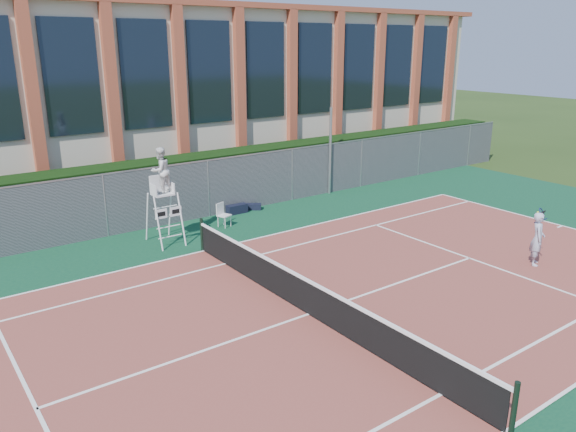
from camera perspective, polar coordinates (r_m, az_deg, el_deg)
ground at (r=14.18m, az=2.13°, el=-10.03°), size 120.00×120.00×0.00m
apron at (r=14.89m, az=-0.28°, el=-8.60°), size 36.00×20.00×0.01m
tennis_court at (r=14.17m, az=2.13°, el=-9.96°), size 23.77×10.97×0.02m
tennis_net at (r=13.94m, az=2.15°, el=-8.07°), size 0.10×11.30×1.10m
fence at (r=20.95m, az=-12.90°, el=1.88°), size 40.00×0.06×2.20m
hedge at (r=22.03m, az=-14.16°, el=2.54°), size 40.00×1.40×2.20m
building at (r=28.99m, az=-20.77°, el=11.52°), size 45.00×10.60×8.22m
steel_pole at (r=24.84m, az=4.30°, el=6.57°), size 0.12×0.12×3.82m
umpire_chair at (r=18.83m, az=-12.81°, el=4.26°), size 0.92×1.41×3.29m
plastic_chair at (r=20.66m, az=-6.70°, el=0.33°), size 0.53×0.53×0.88m
sports_bag_near at (r=22.27m, az=-5.22°, el=0.72°), size 0.84×0.35×0.36m
sports_bag_far at (r=22.72m, az=-3.54°, el=0.96°), size 0.66×0.58×0.25m
tennis_player at (r=18.46m, az=24.02°, el=-2.10°), size 0.98×0.76×1.66m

